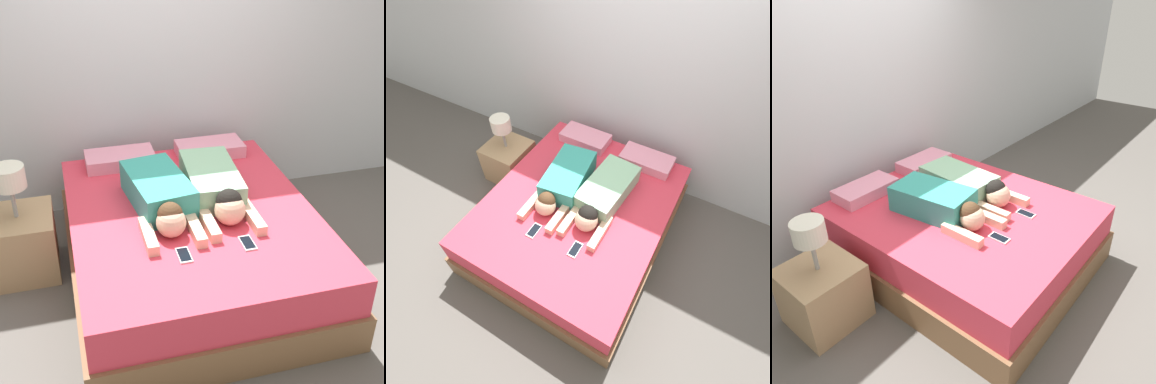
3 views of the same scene
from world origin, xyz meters
The scene contains 10 objects.
ground_plane centered at (0.00, 0.00, 0.00)m, with size 12.00×12.00×0.00m, color #5B5651.
wall_back centered at (0.00, 1.16, 1.30)m, with size 12.00×0.06×2.60m.
bed centered at (0.00, 0.00, 0.26)m, with size 1.69×2.03×0.53m.
pillow_head_left centered at (-0.37, 0.81, 0.58)m, with size 0.54×0.28×0.10m.
pillow_head_right centered at (0.37, 0.81, 0.58)m, with size 0.54×0.28×0.10m.
person_left centered at (-0.20, 0.07, 0.64)m, with size 0.43×0.94×0.22m.
person_right centered at (0.20, 0.10, 0.63)m, with size 0.40×0.97×0.23m.
cell_phone_left centered at (-0.18, -0.47, 0.54)m, with size 0.08×0.15×0.01m.
cell_phone_right centered at (0.23, -0.46, 0.54)m, with size 0.08×0.15×0.01m.
nightstand centered at (-1.16, 0.35, 0.27)m, with size 0.48×0.48×0.85m.
Camera 1 is at (-0.80, -2.97, 2.47)m, focal length 50.00 mm.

